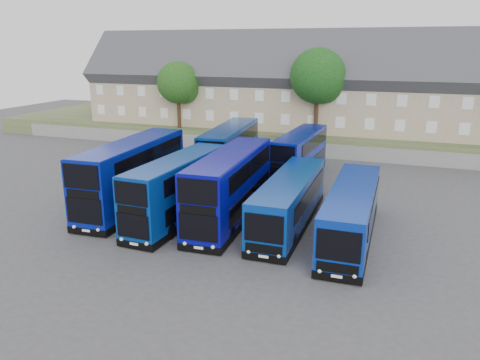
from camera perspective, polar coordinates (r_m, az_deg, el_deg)
name	(u,v)px	position (r m, az deg, el deg)	size (l,w,h in m)	color
ground	(199,239)	(28.74, -4.97, -7.18)	(120.00, 120.00, 0.00)	#444348
retaining_wall	(293,148)	(50.32, 6.52, 3.84)	(70.00, 0.40, 1.50)	slate
earth_bank	(312,131)	(59.88, 8.80, 5.95)	(80.00, 20.00, 2.00)	#515731
terrace_row	(307,88)	(55.26, 8.21, 11.00)	(54.00, 10.40, 11.20)	tan
dd_front_left	(133,176)	(34.44, -12.95, 0.53)	(3.35, 12.06, 4.75)	#07178C
dd_front_mid	(179,191)	(31.23, -7.51, -1.29)	(2.86, 10.72, 4.22)	navy
dd_front_right	(230,188)	(30.95, -1.18, -0.98)	(3.17, 11.59, 4.56)	#07088F
dd_rear_left	(230,153)	(41.40, -1.24, 3.34)	(3.60, 11.45, 4.48)	navy
dd_rear_right	(300,156)	(41.24, 7.29, 2.87)	(2.87, 10.33, 4.06)	#071890
coach_east_a	(289,202)	(30.35, 6.05, -2.72)	(2.64, 11.89, 3.24)	navy
coach_east_b	(351,214)	(28.86, 13.42, -4.08)	(2.68, 11.92, 3.25)	#082A9E
tree_west	(180,84)	(55.23, -7.38, 11.50)	(4.80, 4.80, 7.65)	#382314
tree_mid	(319,78)	(50.43, 9.65, 12.15)	(5.76, 5.76, 9.18)	#382314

